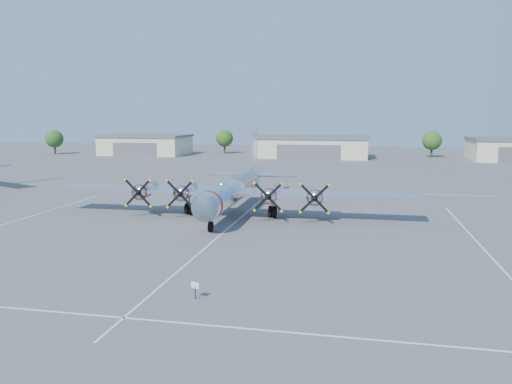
% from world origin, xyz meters
% --- Properties ---
extents(ground, '(260.00, 260.00, 0.00)m').
position_xyz_m(ground, '(0.00, 0.00, 0.00)').
color(ground, '#4F4F52').
rests_on(ground, ground).
extents(parking_lines, '(60.00, 50.08, 0.01)m').
position_xyz_m(parking_lines, '(0.00, -1.75, 0.01)').
color(parking_lines, silver).
rests_on(parking_lines, ground).
extents(hangar_west, '(22.60, 14.60, 5.40)m').
position_xyz_m(hangar_west, '(-45.00, 81.96, 2.71)').
color(hangar_west, beige).
rests_on(hangar_west, ground).
extents(hangar_center, '(28.60, 14.60, 5.40)m').
position_xyz_m(hangar_center, '(0.00, 81.96, 2.71)').
color(hangar_center, beige).
rests_on(hangar_center, ground).
extents(tree_far_west, '(4.80, 4.80, 6.64)m').
position_xyz_m(tree_far_west, '(-70.00, 78.00, 4.22)').
color(tree_far_west, '#382619').
rests_on(tree_far_west, ground).
extents(tree_west, '(4.80, 4.80, 6.64)m').
position_xyz_m(tree_west, '(-25.00, 90.00, 4.22)').
color(tree_west, '#382619').
rests_on(tree_west, ground).
extents(tree_east, '(4.80, 4.80, 6.64)m').
position_xyz_m(tree_east, '(30.00, 88.00, 4.22)').
color(tree_east, '#382619').
rests_on(tree_east, ground).
extents(main_bomber_b29, '(39.11, 26.94, 8.60)m').
position_xyz_m(main_bomber_b29, '(-1.33, 7.10, 0.00)').
color(main_bomber_b29, silver).
rests_on(main_bomber_b29, ground).
extents(info_placard, '(0.53, 0.18, 1.04)m').
position_xyz_m(info_placard, '(2.84, -18.59, 0.73)').
color(info_placard, black).
rests_on(info_placard, ground).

